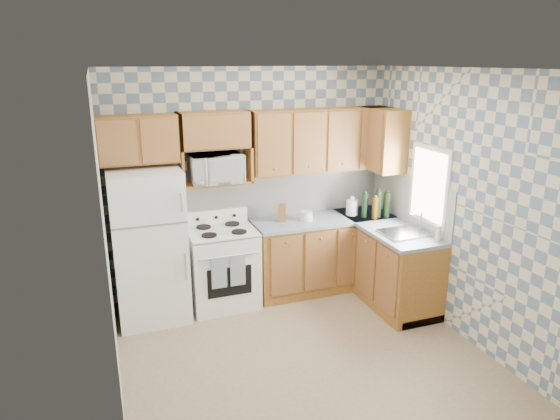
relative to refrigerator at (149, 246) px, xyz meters
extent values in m
plane|color=#796550|center=(1.27, -1.25, -0.84)|extent=(3.40, 3.40, 0.00)
cube|color=slate|center=(1.27, 0.35, 0.51)|extent=(3.40, 0.02, 2.70)
cube|color=slate|center=(2.97, -1.25, 0.51)|extent=(0.02, 3.20, 2.70)
cube|color=white|center=(1.68, 0.34, 0.36)|extent=(2.60, 0.02, 0.56)
cube|color=white|center=(2.96, -0.45, 0.36)|extent=(0.02, 1.60, 0.56)
cube|color=white|center=(0.00, 0.00, 0.00)|extent=(0.75, 0.70, 1.68)
cube|color=white|center=(0.80, 0.03, -0.39)|extent=(0.76, 0.65, 0.90)
cube|color=silver|center=(0.80, 0.03, 0.07)|extent=(0.76, 0.65, 0.02)
cube|color=white|center=(0.80, 0.30, 0.16)|extent=(0.76, 0.08, 0.17)
cube|color=navy|center=(0.69, -0.32, -0.29)|extent=(0.17, 0.02, 0.36)
cube|color=navy|center=(0.90, -0.32, -0.29)|extent=(0.17, 0.02, 0.36)
cube|color=brown|center=(2.10, 0.05, -0.40)|extent=(1.75, 0.60, 0.88)
cube|color=brown|center=(2.67, -0.45, -0.40)|extent=(0.60, 1.60, 0.88)
cube|color=slate|center=(2.10, 0.05, 0.06)|extent=(1.77, 0.63, 0.04)
cube|color=slate|center=(2.67, -0.45, 0.06)|extent=(0.63, 1.60, 0.04)
cube|color=brown|center=(2.10, 0.19, 1.01)|extent=(1.75, 0.33, 0.74)
cube|color=brown|center=(-0.02, 0.19, 1.13)|extent=(0.82, 0.33, 0.50)
cube|color=brown|center=(2.81, 0.00, 1.01)|extent=(0.33, 0.70, 0.74)
cube|color=brown|center=(0.80, 0.19, 0.60)|extent=(0.80, 0.33, 0.03)
imported|color=white|center=(0.80, 0.13, 0.77)|extent=(0.58, 0.40, 0.32)
cube|color=#B7B7BC|center=(2.67, -0.80, 0.09)|extent=(0.48, 0.40, 0.03)
cube|color=white|center=(2.96, -0.80, 0.61)|extent=(0.02, 0.66, 0.86)
cylinder|color=black|center=(2.72, -0.17, 0.25)|extent=(0.07, 0.07, 0.33)
cylinder|color=black|center=(2.82, -0.21, 0.24)|extent=(0.07, 0.07, 0.31)
cylinder|color=#523208|center=(2.85, -0.13, 0.22)|extent=(0.07, 0.07, 0.29)
cylinder|color=#523208|center=(2.65, -0.21, 0.21)|extent=(0.07, 0.07, 0.27)
cylinder|color=black|center=(2.57, -0.11, 0.23)|extent=(0.07, 0.07, 0.30)
cube|color=brown|center=(1.56, 0.09, 0.18)|extent=(0.12, 0.12, 0.21)
cylinder|color=white|center=(2.47, 0.03, 0.17)|extent=(0.15, 0.15, 0.19)
cylinder|color=beige|center=(2.89, -1.12, 0.17)|extent=(0.06, 0.06, 0.17)
camera|label=1|loc=(-0.40, -5.23, 1.93)|focal=32.00mm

